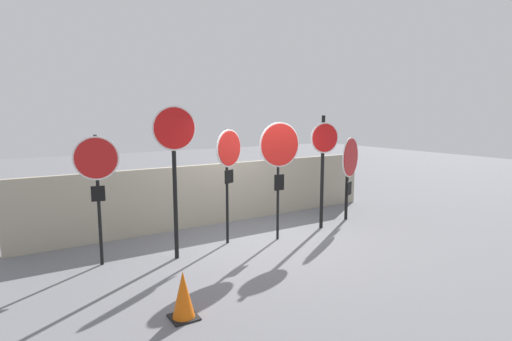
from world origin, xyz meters
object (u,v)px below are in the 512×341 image
(stop_sign_0, at_px, (97,169))
(stop_sign_1, at_px, (175,149))
(stop_sign_5, at_px, (350,163))
(stop_sign_3, at_px, (279,152))
(traffic_cone_0, at_px, (183,295))
(stop_sign_4, at_px, (324,153))
(stop_sign_2, at_px, (229,158))

(stop_sign_0, bearing_deg, stop_sign_1, -5.99)
(stop_sign_1, xyz_separation_m, stop_sign_5, (4.47, 0.32, -0.56))
(stop_sign_1, bearing_deg, stop_sign_3, 2.52)
(stop_sign_5, bearing_deg, stop_sign_0, 154.84)
(stop_sign_0, height_order, traffic_cone_0, stop_sign_0)
(stop_sign_1, distance_m, stop_sign_5, 4.52)
(stop_sign_1, height_order, stop_sign_5, stop_sign_1)
(stop_sign_0, distance_m, traffic_cone_0, 2.79)
(stop_sign_5, bearing_deg, stop_sign_3, 164.80)
(stop_sign_1, height_order, stop_sign_4, stop_sign_1)
(stop_sign_2, distance_m, stop_sign_4, 2.26)
(stop_sign_1, relative_size, stop_sign_5, 1.34)
(stop_sign_4, distance_m, stop_sign_5, 1.10)
(stop_sign_5, bearing_deg, stop_sign_2, 156.45)
(stop_sign_0, height_order, stop_sign_2, stop_sign_2)
(stop_sign_2, relative_size, stop_sign_4, 0.90)
(stop_sign_2, relative_size, traffic_cone_0, 3.66)
(stop_sign_2, xyz_separation_m, traffic_cone_0, (-1.88, -2.27, -1.40))
(stop_sign_2, height_order, stop_sign_3, stop_sign_3)
(stop_sign_0, height_order, stop_sign_4, stop_sign_4)
(stop_sign_0, xyz_separation_m, stop_sign_3, (3.35, -0.45, 0.15))
(stop_sign_1, height_order, stop_sign_3, stop_sign_1)
(stop_sign_4, bearing_deg, stop_sign_2, -172.92)
(stop_sign_5, distance_m, traffic_cone_0, 5.76)
(stop_sign_4, relative_size, stop_sign_5, 1.26)
(stop_sign_0, distance_m, stop_sign_5, 5.68)
(stop_sign_4, bearing_deg, stop_sign_5, 23.98)
(stop_sign_1, bearing_deg, stop_sign_0, 166.00)
(stop_sign_2, bearing_deg, stop_sign_4, -28.32)
(stop_sign_2, xyz_separation_m, stop_sign_3, (0.97, -0.33, 0.10))
(stop_sign_2, distance_m, traffic_cone_0, 3.26)
(stop_sign_0, bearing_deg, stop_sign_3, 4.44)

